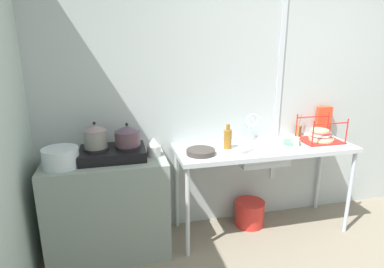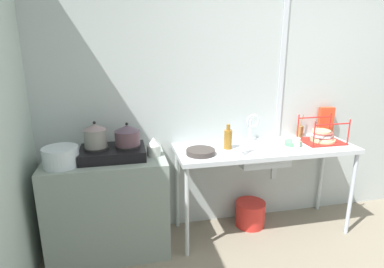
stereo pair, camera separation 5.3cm
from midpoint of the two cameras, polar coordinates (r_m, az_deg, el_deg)
wall_back at (r=3.32m, az=16.91°, el=7.53°), size 5.45×0.10×2.60m
wall_metal_strip at (r=3.21m, az=15.90°, el=9.67°), size 0.05×0.01×2.08m
counter_concrete at (r=2.88m, az=-13.97°, el=-12.08°), size 0.97×0.55×0.85m
counter_sink at (r=3.01m, az=13.23°, el=-3.32°), size 1.62×0.55×0.85m
stove at (r=2.69m, az=-13.23°, el=-3.16°), size 0.51×0.35×0.10m
pot_on_left_burner at (r=2.65m, az=-16.10°, el=-0.25°), size 0.18×0.18×0.21m
pot_on_right_burner at (r=2.65m, az=-10.75°, el=-0.19°), size 0.20×0.20×0.19m
pot_beside_stove at (r=2.62m, az=-21.54°, el=-3.75°), size 0.27×0.27×0.15m
percolator at (r=2.68m, az=-6.19°, el=-2.23°), size 0.11×0.11×0.15m
sink_basin at (r=2.98m, az=12.35°, el=-3.51°), size 0.44×0.36×0.14m
faucet at (r=3.05m, az=11.08°, el=1.93°), size 0.13×0.07×0.27m
frying_pan at (r=2.71m, az=2.09°, el=-3.16°), size 0.24×0.24×0.04m
dish_rack at (r=3.26m, az=22.34°, el=-0.45°), size 0.37×0.29×0.24m
cup_by_rack at (r=3.04m, az=18.37°, el=-1.41°), size 0.07×0.07×0.08m
small_bowl_on_drainboard at (r=3.09m, az=17.83°, el=-1.54°), size 0.15×0.15×0.04m
bottle_by_sink at (r=2.84m, az=6.88°, el=-0.84°), size 0.07×0.07×0.22m
cereal_box at (r=3.51m, az=22.86°, el=2.11°), size 0.15×0.07×0.28m
utensil_jar at (r=3.37m, az=18.88°, el=0.52°), size 0.08×0.06×0.22m
bucket_on_floor at (r=3.33m, az=10.67°, el=-13.60°), size 0.29×0.29×0.24m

